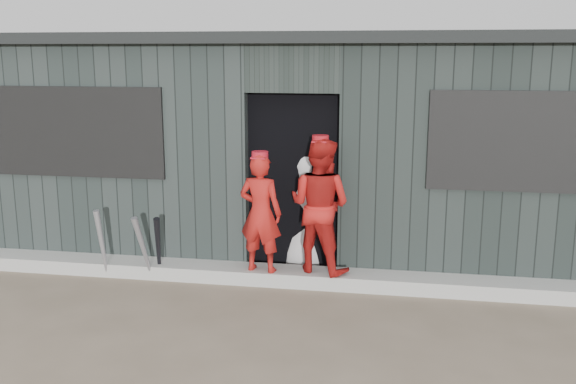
% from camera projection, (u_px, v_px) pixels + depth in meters
% --- Properties ---
extents(ground, '(80.00, 80.00, 0.00)m').
position_uv_depth(ground, '(249.00, 362.00, 5.10)').
color(ground, brown).
rests_on(ground, ground).
extents(curb, '(8.00, 0.36, 0.15)m').
position_uv_depth(curb, '(288.00, 276.00, 6.84)').
color(curb, '#9B9C97').
rests_on(curb, ground).
extents(bat_left, '(0.11, 0.19, 0.78)m').
position_uv_depth(bat_left, '(102.00, 244.00, 6.90)').
color(bat_left, '#9B9BA3').
rests_on(bat_left, ground).
extents(bat_mid, '(0.17, 0.30, 0.75)m').
position_uv_depth(bat_mid, '(143.00, 249.00, 6.79)').
color(bat_mid, gray).
rests_on(bat_mid, ground).
extents(bat_right, '(0.16, 0.30, 0.72)m').
position_uv_depth(bat_right, '(158.00, 247.00, 6.90)').
color(bat_right, black).
rests_on(bat_right, ground).
extents(player_red_left, '(0.50, 0.37, 1.25)m').
position_uv_depth(player_red_left, '(261.00, 213.00, 6.67)').
color(player_red_left, '#A81914').
rests_on(player_red_left, curb).
extents(player_red_right, '(0.83, 0.75, 1.41)m').
position_uv_depth(player_red_right, '(320.00, 205.00, 6.66)').
color(player_red_right, '#B11815').
rests_on(player_red_right, curb).
extents(player_grey_back, '(0.74, 0.56, 1.36)m').
position_uv_depth(player_grey_back, '(306.00, 211.00, 7.14)').
color(player_grey_back, '#BEBEBE').
rests_on(player_grey_back, ground).
extents(dugout, '(8.30, 3.30, 2.62)m').
position_uv_depth(dugout, '(311.00, 142.00, 8.20)').
color(dugout, black).
rests_on(dugout, ground).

